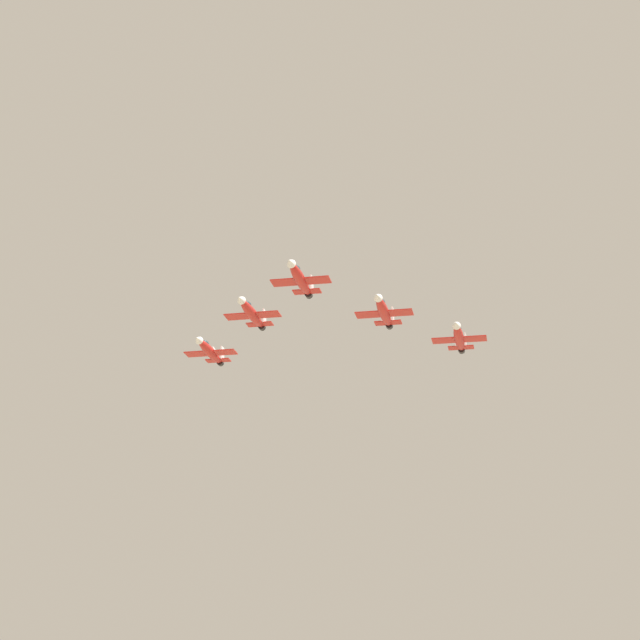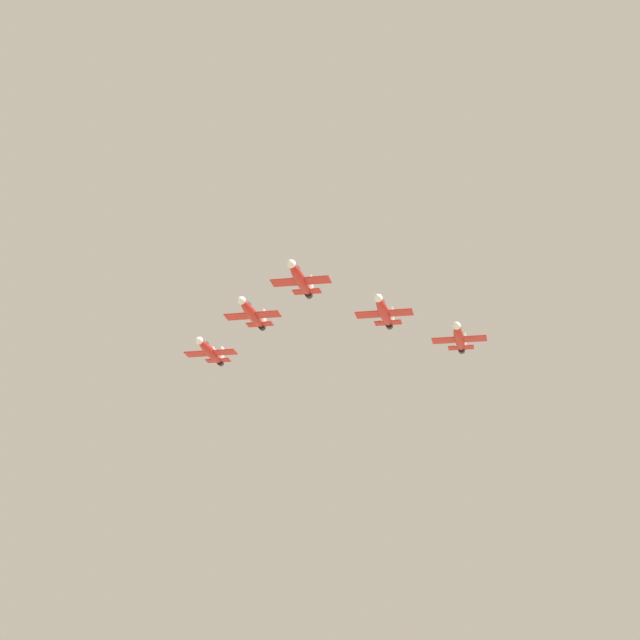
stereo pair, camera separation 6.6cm
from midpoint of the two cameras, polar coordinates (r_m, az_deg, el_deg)
name	(u,v)px [view 1 (the left image)]	position (r m, az deg, el deg)	size (l,w,h in m)	color
jet_lead	(300,279)	(202.12, -1.02, 2.08)	(11.17, 17.45, 3.73)	red
jet_left_wingman	(384,311)	(213.27, 3.21, 0.44)	(11.35, 17.73, 3.79)	red
jet_right_wingman	(252,313)	(218.56, -3.46, 0.34)	(11.26, 17.63, 3.76)	red
jet_left_outer	(459,337)	(225.83, 6.98, -0.87)	(11.32, 17.64, 3.78)	red
jet_right_outer	(210,351)	(234.97, -5.56, -1.56)	(11.20, 17.51, 3.74)	red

